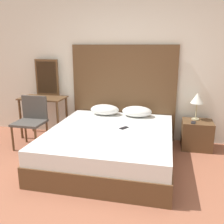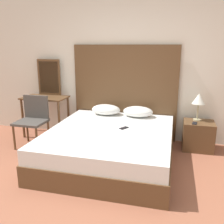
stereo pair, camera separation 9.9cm
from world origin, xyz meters
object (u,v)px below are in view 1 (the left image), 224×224
chair (32,118)px  phone_on_bed (124,128)px  table_lamp (197,99)px  vanity_desk (43,105)px  nightstand (197,135)px  bed (111,145)px  phone_on_nightstand (193,122)px

chair → phone_on_bed: bearing=-5.9°
table_lamp → vanity_desk: size_ratio=0.56×
phone_on_bed → nightstand: size_ratio=0.33×
bed → nightstand: (1.34, 0.81, -0.01)m
bed → phone_on_bed: size_ratio=12.56×
nightstand → table_lamp: 0.61m
bed → chair: bearing=168.9°
nightstand → phone_on_nightstand: phone_on_nightstand is taller
nightstand → vanity_desk: 2.87m
bed → chair: chair is taller
chair → nightstand: bearing=10.4°
phone_on_bed → chair: 1.67m
table_lamp → phone_on_nightstand: 0.41m
bed → table_lamp: (1.31, 0.89, 0.60)m
phone_on_bed → nightstand: phone_on_bed is taller
bed → phone_on_bed: 0.34m
phone_on_nightstand → bed: bearing=-151.0°
bed → table_lamp: table_lamp is taller
table_lamp → phone_on_nightstand: bearing=-104.1°
bed → vanity_desk: size_ratio=2.47×
phone_on_bed → chair: bearing=174.1°
table_lamp → vanity_desk: table_lamp is taller
nightstand → phone_on_nightstand: bearing=-127.0°
nightstand → chair: chair is taller
table_lamp → bed: bearing=-145.6°
bed → phone_on_bed: bearing=32.5°
vanity_desk → bed: bearing=-27.5°
phone_on_bed → phone_on_nightstand: phone_on_bed is taller
nightstand → table_lamp: (-0.03, 0.09, 0.61)m
table_lamp → chair: size_ratio=0.53×
chair → bed: bearing=-11.1°
bed → chair: (-1.48, 0.29, 0.26)m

